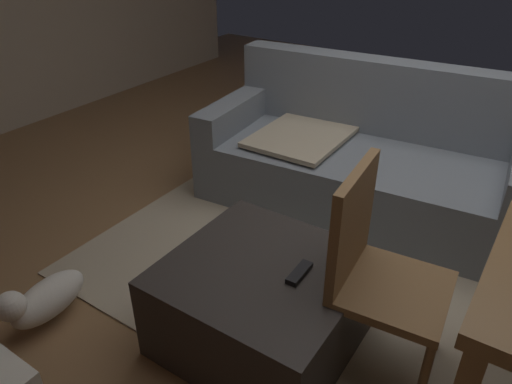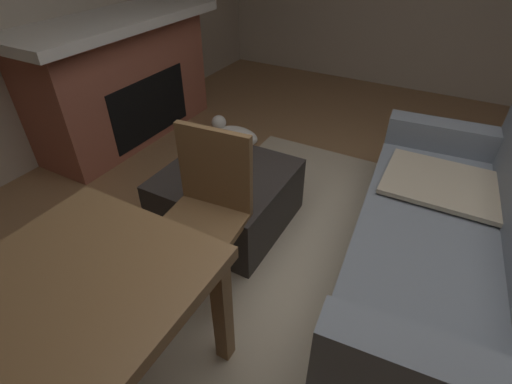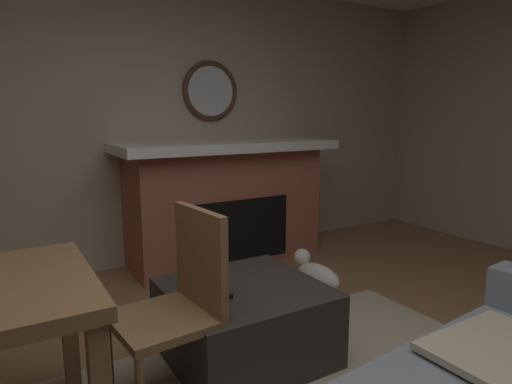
# 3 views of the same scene
# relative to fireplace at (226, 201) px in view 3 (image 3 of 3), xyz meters

# --- Properties ---
(wall_back_fireplace_side) EXTENTS (7.63, 0.12, 2.59)m
(wall_back_fireplace_side) POSITION_rel_fireplace_xyz_m (0.93, -0.38, 0.73)
(wall_back_fireplace_side) COLOR #B7A893
(wall_back_fireplace_side) RESTS_ON ground
(fireplace) EXTENTS (1.99, 0.76, 1.12)m
(fireplace) POSITION_rel_fireplace_xyz_m (0.00, 0.00, 0.00)
(fireplace) COLOR #9E5642
(fireplace) RESTS_ON ground
(round_wall_mirror) EXTENTS (0.56, 0.05, 0.56)m
(round_wall_mirror) POSITION_rel_fireplace_xyz_m (0.00, -0.29, 1.01)
(round_wall_mirror) COLOR #4C331E
(ottoman_coffee_table) EXTENTS (0.82, 0.81, 0.43)m
(ottoman_coffee_table) POSITION_rel_fireplace_xyz_m (0.69, 1.56, -0.35)
(ottoman_coffee_table) COLOR #2D2826
(ottoman_coffee_table) RESTS_ON ground
(tv_remote) EXTENTS (0.05, 0.16, 0.02)m
(tv_remote) POSITION_rel_fireplace_xyz_m (0.85, 1.60, -0.13)
(tv_remote) COLOR black
(tv_remote) RESTS_ON ottoman_coffee_table
(dining_chair_west) EXTENTS (0.48, 0.48, 0.93)m
(dining_chair_west) POSITION_rel_fireplace_xyz_m (1.12, 1.72, -0.04)
(dining_chair_west) COLOR brown
(dining_chair_west) RESTS_ON ground
(small_dog) EXTENTS (0.22, 0.47, 0.26)m
(small_dog) POSITION_rel_fireplace_xyz_m (-0.23, 1.05, -0.41)
(small_dog) COLOR silver
(small_dog) RESTS_ON ground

